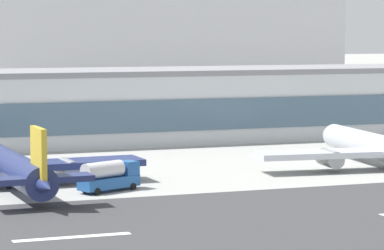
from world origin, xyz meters
name	(u,v)px	position (x,y,z in m)	size (l,w,h in m)	color
runway_centreline_dash_3	(72,237)	(-41.85, -0.19, 0.09)	(12.00, 1.20, 0.01)	white
terminal_building	(115,106)	(-14.40, 82.08, 6.76)	(173.41, 23.32, 13.51)	silver
distant_hotel_block	(144,22)	(23.55, 185.91, 23.16)	(112.22, 39.66, 46.33)	#BCBCC1
airliner_gold_tail_gate_0	(8,165)	(-42.45, 33.58, 3.04)	(37.21, 45.76, 9.55)	navy
service_fuel_truck_2	(109,176)	(-30.65, 26.77, 2.03)	(8.81, 5.89, 3.95)	#23569E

